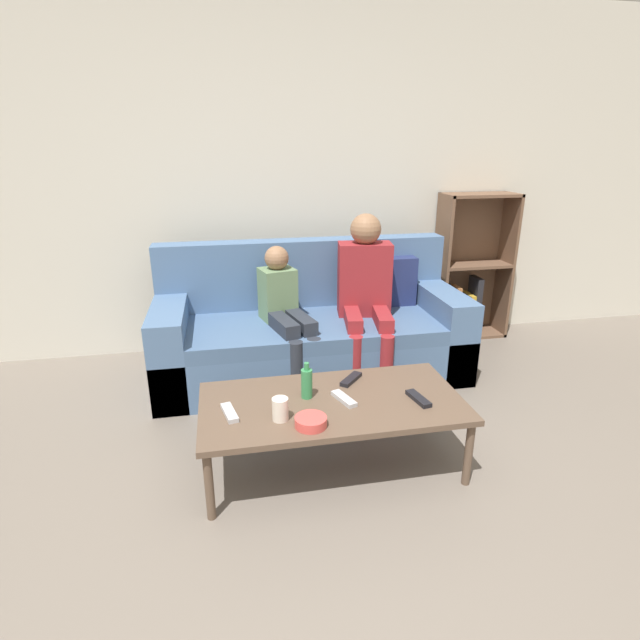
{
  "coord_description": "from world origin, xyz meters",
  "views": [
    {
      "loc": [
        -0.45,
        -1.18,
        1.58
      ],
      "look_at": [
        0.08,
        1.5,
        0.6
      ],
      "focal_mm": 28.0,
      "sensor_mm": 36.0,
      "label": 1
    }
  ],
  "objects_px": {
    "cup_near": "(280,409)",
    "snack_bowl": "(311,422)",
    "bookshelf": "(466,281)",
    "person_child": "(286,310)",
    "tv_remote_1": "(351,379)",
    "tv_remote_2": "(418,399)",
    "couch": "(312,333)",
    "tv_remote_0": "(344,399)",
    "tv_remote_3": "(230,413)",
    "coffee_table": "(332,406)",
    "person_adult": "(365,285)",
    "bottle": "(307,383)"
  },
  "relations": [
    {
      "from": "cup_near",
      "to": "snack_bowl",
      "type": "xyz_separation_m",
      "value": [
        0.13,
        -0.08,
        -0.03
      ]
    },
    {
      "from": "bookshelf",
      "to": "snack_bowl",
      "type": "bearing_deg",
      "value": -132.42
    },
    {
      "from": "person_child",
      "to": "tv_remote_1",
      "type": "height_order",
      "value": "person_child"
    },
    {
      "from": "tv_remote_2",
      "to": "cup_near",
      "type": "bearing_deg",
      "value": 172.75
    },
    {
      "from": "couch",
      "to": "bookshelf",
      "type": "distance_m",
      "value": 1.51
    },
    {
      "from": "tv_remote_0",
      "to": "snack_bowl",
      "type": "relative_size",
      "value": 1.2
    },
    {
      "from": "tv_remote_3",
      "to": "snack_bowl",
      "type": "height_order",
      "value": "snack_bowl"
    },
    {
      "from": "coffee_table",
      "to": "tv_remote_3",
      "type": "bearing_deg",
      "value": -175.39
    },
    {
      "from": "cup_near",
      "to": "person_adult",
      "type": "bearing_deg",
      "value": 57.66
    },
    {
      "from": "cup_near",
      "to": "tv_remote_3",
      "type": "relative_size",
      "value": 0.61
    },
    {
      "from": "tv_remote_2",
      "to": "snack_bowl",
      "type": "xyz_separation_m",
      "value": [
        -0.57,
        -0.13,
        0.01
      ]
    },
    {
      "from": "couch",
      "to": "cup_near",
      "type": "relative_size",
      "value": 19.56
    },
    {
      "from": "tv_remote_1",
      "to": "couch",
      "type": "bearing_deg",
      "value": 134.6
    },
    {
      "from": "coffee_table",
      "to": "tv_remote_3",
      "type": "distance_m",
      "value": 0.51
    },
    {
      "from": "tv_remote_3",
      "to": "coffee_table",
      "type": "bearing_deg",
      "value": -7.7
    },
    {
      "from": "bookshelf",
      "to": "tv_remote_0",
      "type": "bearing_deg",
      "value": -132.0
    },
    {
      "from": "snack_bowl",
      "to": "cup_near",
      "type": "bearing_deg",
      "value": 146.83
    },
    {
      "from": "coffee_table",
      "to": "cup_near",
      "type": "distance_m",
      "value": 0.31
    },
    {
      "from": "person_adult",
      "to": "tv_remote_2",
      "type": "xyz_separation_m",
      "value": [
        -0.04,
        -1.12,
        -0.27
      ]
    },
    {
      "from": "coffee_table",
      "to": "cup_near",
      "type": "bearing_deg",
      "value": -154.61
    },
    {
      "from": "tv_remote_0",
      "to": "tv_remote_3",
      "type": "relative_size",
      "value": 1.0
    },
    {
      "from": "cup_near",
      "to": "snack_bowl",
      "type": "relative_size",
      "value": 0.74
    },
    {
      "from": "person_adult",
      "to": "person_child",
      "type": "relative_size",
      "value": 1.21
    },
    {
      "from": "tv_remote_1",
      "to": "bottle",
      "type": "relative_size",
      "value": 0.84
    },
    {
      "from": "tv_remote_1",
      "to": "snack_bowl",
      "type": "bearing_deg",
      "value": -84.28
    },
    {
      "from": "cup_near",
      "to": "bottle",
      "type": "bearing_deg",
      "value": 50.09
    },
    {
      "from": "bookshelf",
      "to": "tv_remote_0",
      "type": "distance_m",
      "value": 2.19
    },
    {
      "from": "coffee_table",
      "to": "snack_bowl",
      "type": "xyz_separation_m",
      "value": [
        -0.15,
        -0.21,
        0.05
      ]
    },
    {
      "from": "couch",
      "to": "snack_bowl",
      "type": "xyz_separation_m",
      "value": [
        -0.25,
        -1.34,
        0.09
      ]
    },
    {
      "from": "person_child",
      "to": "tv_remote_3",
      "type": "relative_size",
      "value": 5.29
    },
    {
      "from": "tv_remote_1",
      "to": "bottle",
      "type": "distance_m",
      "value": 0.3
    },
    {
      "from": "couch",
      "to": "person_adult",
      "type": "bearing_deg",
      "value": -13.58
    },
    {
      "from": "bottle",
      "to": "bookshelf",
      "type": "bearing_deg",
      "value": 43.5
    },
    {
      "from": "couch",
      "to": "tv_remote_0",
      "type": "relative_size",
      "value": 12.03
    },
    {
      "from": "tv_remote_0",
      "to": "tv_remote_2",
      "type": "bearing_deg",
      "value": -30.29
    },
    {
      "from": "bookshelf",
      "to": "couch",
      "type": "bearing_deg",
      "value": -161.03
    },
    {
      "from": "person_child",
      "to": "snack_bowl",
      "type": "distance_m",
      "value": 1.21
    },
    {
      "from": "tv_remote_3",
      "to": "couch",
      "type": "bearing_deg",
      "value": 50.24
    },
    {
      "from": "couch",
      "to": "tv_remote_3",
      "type": "height_order",
      "value": "couch"
    },
    {
      "from": "tv_remote_3",
      "to": "snack_bowl",
      "type": "relative_size",
      "value": 1.2
    },
    {
      "from": "tv_remote_0",
      "to": "tv_remote_2",
      "type": "relative_size",
      "value": 1.0
    },
    {
      "from": "bottle",
      "to": "couch",
      "type": "bearing_deg",
      "value": 78.43
    },
    {
      "from": "bookshelf",
      "to": "cup_near",
      "type": "height_order",
      "value": "bookshelf"
    },
    {
      "from": "cup_near",
      "to": "bottle",
      "type": "relative_size",
      "value": 0.57
    },
    {
      "from": "person_adult",
      "to": "tv_remote_0",
      "type": "bearing_deg",
      "value": -102.18
    },
    {
      "from": "person_adult",
      "to": "tv_remote_0",
      "type": "relative_size",
      "value": 6.41
    },
    {
      "from": "couch",
      "to": "snack_bowl",
      "type": "height_order",
      "value": "couch"
    },
    {
      "from": "couch",
      "to": "cup_near",
      "type": "bearing_deg",
      "value": -106.63
    },
    {
      "from": "snack_bowl",
      "to": "tv_remote_0",
      "type": "bearing_deg",
      "value": 44.35
    },
    {
      "from": "cup_near",
      "to": "tv_remote_1",
      "type": "relative_size",
      "value": 0.68
    }
  ]
}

